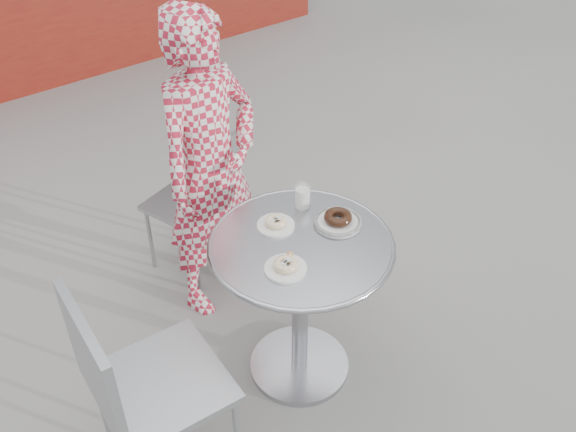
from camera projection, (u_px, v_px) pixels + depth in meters
ground at (299, 363)px, 3.11m from camera, size 60.00×60.00×0.00m
bistro_table at (301, 277)px, 2.73m from camera, size 0.78×0.78×0.78m
chair_far at (195, 228)px, 3.54m from camera, size 0.50×0.50×0.83m
chair_left at (164, 417)px, 2.52m from camera, size 0.50×0.50×0.97m
seated_person at (210, 169)px, 3.03m from camera, size 0.65×0.50×1.58m
plate_far at (276, 223)px, 2.69m from camera, size 0.16×0.16×0.04m
plate_near at (286, 266)px, 2.48m from camera, size 0.17×0.17×0.04m
plate_checker at (338, 220)px, 2.71m from camera, size 0.21×0.21×0.05m
milk_cup at (302, 197)px, 2.78m from camera, size 0.07×0.07×0.11m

